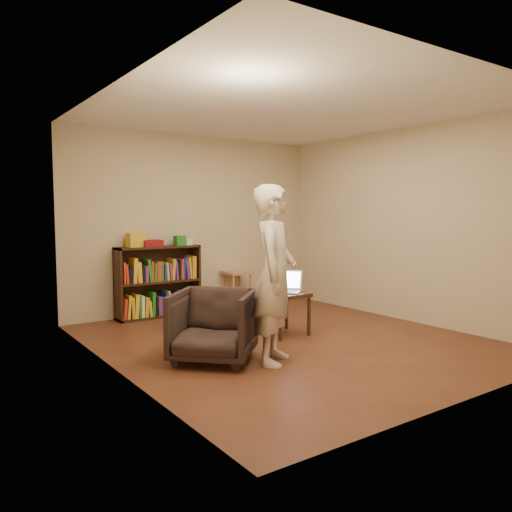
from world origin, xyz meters
TOP-DOWN VIEW (x-y plane):
  - floor at (0.00, 0.00)m, footprint 4.50×4.50m
  - ceiling at (0.00, 0.00)m, footprint 4.50×4.50m
  - wall_back at (0.00, 2.25)m, footprint 4.00×0.00m
  - wall_left at (-2.00, 0.00)m, footprint 0.00×4.50m
  - wall_right at (2.00, 0.00)m, footprint 0.00×4.50m
  - bookshelf at (-0.68, 2.09)m, footprint 1.20×0.30m
  - box_yellow at (-0.99, 2.09)m, footprint 0.24×0.19m
  - red_cloth at (-0.77, 2.06)m, footprint 0.28×0.21m
  - box_green at (-0.35, 2.06)m, footprint 0.15×0.15m
  - box_white at (-0.21, 2.09)m, footprint 0.13×0.13m
  - stool at (0.60, 2.03)m, footprint 0.39×0.39m
  - armchair at (-1.11, -0.21)m, footprint 1.09×1.09m
  - side_table at (0.13, 0.25)m, footprint 0.50×0.50m
  - laptop at (0.20, 0.29)m, footprint 0.48×0.48m
  - person at (-0.64, -0.59)m, footprint 0.75×0.74m

SIDE VIEW (x-z plane):
  - floor at x=0.00m, z-range 0.00..0.00m
  - armchair at x=-1.11m, z-range 0.00..0.71m
  - side_table at x=0.13m, z-range 0.17..0.68m
  - bookshelf at x=-0.68m, z-range -0.06..0.94m
  - stool at x=0.60m, z-range 0.17..0.74m
  - laptop at x=0.20m, z-range 0.44..0.69m
  - person at x=-0.64m, z-range 0.00..1.74m
  - box_white at x=-0.21m, z-range 1.00..1.09m
  - red_cloth at x=-0.77m, z-range 1.00..1.09m
  - box_green at x=-0.35m, z-range 1.00..1.14m
  - box_yellow at x=-0.99m, z-range 1.00..1.19m
  - wall_back at x=0.00m, z-range -0.70..3.30m
  - wall_left at x=-2.00m, z-range -0.95..3.55m
  - wall_right at x=2.00m, z-range -0.95..3.55m
  - ceiling at x=0.00m, z-range 2.60..2.60m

